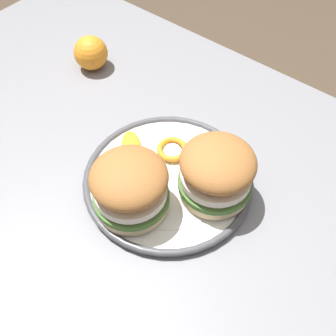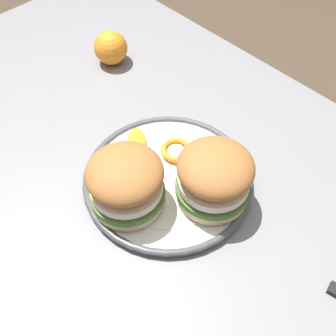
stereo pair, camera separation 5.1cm
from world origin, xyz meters
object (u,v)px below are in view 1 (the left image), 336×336
at_px(sandwich_half_right, 130,186).
at_px(whole_orange, 91,53).
at_px(dining_table, 167,228).
at_px(sandwich_half_left, 217,172).
at_px(dinner_plate, 168,179).

xyz_separation_m(sandwich_half_right, whole_orange, (0.32, -0.22, -0.03)).
bearing_deg(dining_table, sandwich_half_left, -138.31).
relative_size(sandwich_half_right, whole_orange, 2.18).
bearing_deg(whole_orange, dinner_plate, 156.86).
bearing_deg(whole_orange, sandwich_half_left, 164.17).
xyz_separation_m(dining_table, dinner_plate, (0.02, -0.03, 0.11)).
bearing_deg(dinner_plate, sandwich_half_left, -161.90).
xyz_separation_m(dining_table, whole_orange, (0.34, -0.16, 0.14)).
bearing_deg(sandwich_half_right, dinner_plate, -96.31).
distance_m(dining_table, whole_orange, 0.41).
height_order(dinner_plate, sandwich_half_right, sandwich_half_right).
height_order(dining_table, whole_orange, whole_orange).
height_order(dinner_plate, whole_orange, whole_orange).
relative_size(dining_table, dinner_plate, 4.76).
relative_size(dining_table, sandwich_half_right, 8.74).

